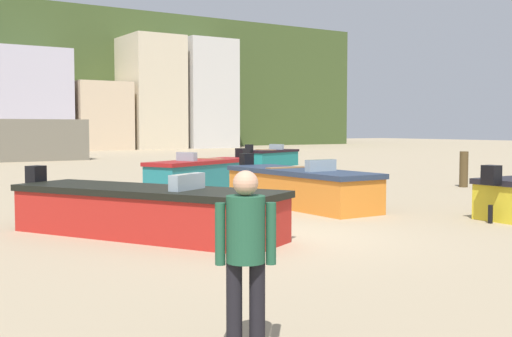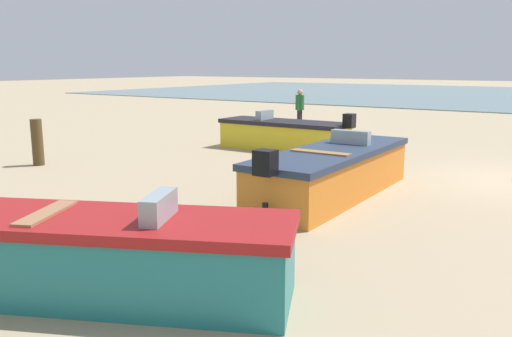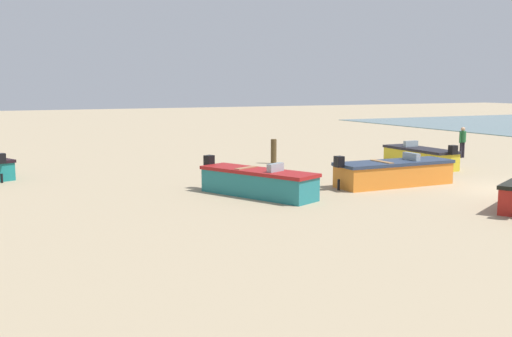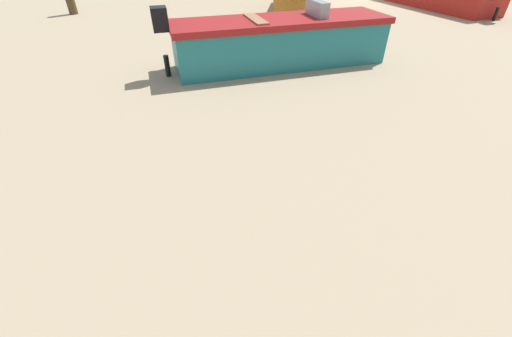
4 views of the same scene
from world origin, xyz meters
name	(u,v)px [view 3 (image 3 of 4)]	position (x,y,z in m)	size (l,w,h in m)	color
boat_teal_1	(258,182)	(3.26, 8.98, 0.48)	(4.61, 3.01, 1.25)	#207379
boat_orange_2	(394,173)	(3.05, 3.32, 0.48)	(1.49, 5.04, 1.26)	orange
boat_yellow_3	(420,157)	(6.80, -1.11, 0.46)	(4.28, 1.31, 1.21)	gold
mooring_post_near_water	(274,151)	(10.80, 4.56, 0.60)	(0.28, 0.28, 1.19)	#4C3B20
beach_walker_foreground	(463,140)	(8.70, -5.51, 0.95)	(0.40, 0.54, 1.62)	black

